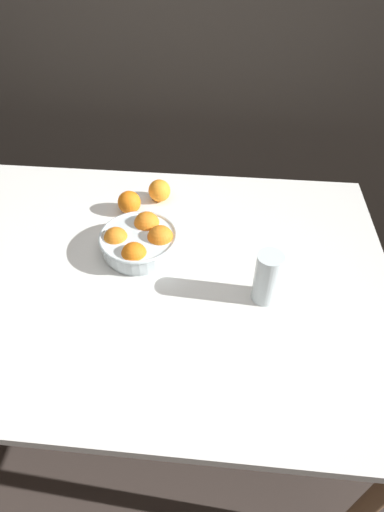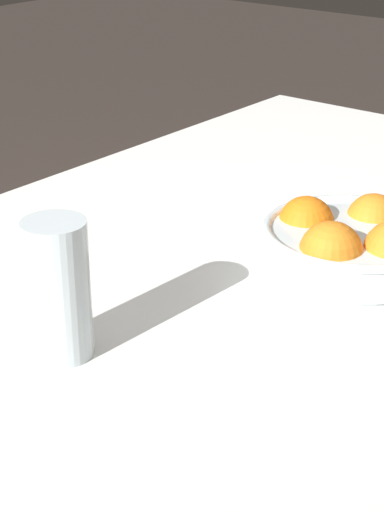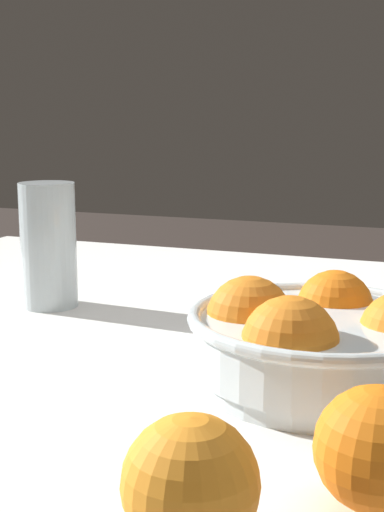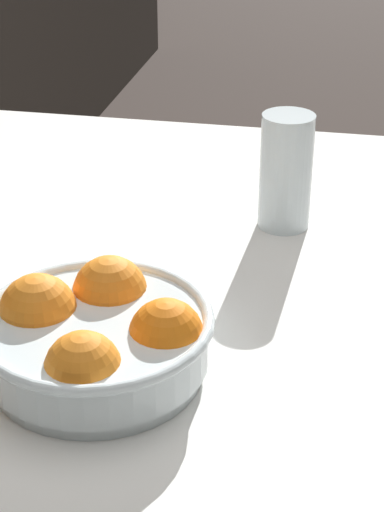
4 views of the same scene
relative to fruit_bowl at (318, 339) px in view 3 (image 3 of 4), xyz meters
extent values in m
cube|color=white|center=(0.01, -0.07, -0.06)|extent=(1.48, 1.04, 0.03)
cylinder|color=#936B47|center=(0.69, -0.53, -0.44)|extent=(0.05, 0.05, 0.73)
cylinder|color=silver|center=(0.00, 0.00, -0.04)|extent=(0.22, 0.22, 0.02)
cylinder|color=silver|center=(0.00, 0.00, 0.00)|extent=(0.23, 0.23, 0.05)
torus|color=silver|center=(0.00, 0.00, 0.02)|extent=(0.24, 0.24, 0.01)
sphere|color=orange|center=(0.06, 0.00, 0.01)|extent=(0.08, 0.08, 0.08)
sphere|color=orange|center=(0.01, 0.06, 0.01)|extent=(0.08, 0.08, 0.08)
sphere|color=orange|center=(0.00, -0.07, 0.01)|extent=(0.08, 0.08, 0.08)
cylinder|color=#F4A314|center=(0.37, -0.15, 0.01)|extent=(0.06, 0.06, 0.11)
cylinder|color=silver|center=(0.37, -0.15, 0.04)|extent=(0.07, 0.07, 0.16)
sphere|color=orange|center=(-0.07, 0.19, 0.00)|extent=(0.08, 0.08, 0.08)
sphere|color=orange|center=(0.02, 0.27, 0.00)|extent=(0.08, 0.08, 0.08)
camera|label=1|loc=(0.24, -0.88, 0.81)|focal=28.00mm
camera|label=2|loc=(0.92, 0.47, 0.46)|focal=60.00mm
camera|label=3|loc=(-0.11, 0.61, 0.19)|focal=50.00mm
camera|label=4|loc=(-0.68, -0.23, 0.48)|focal=60.00mm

